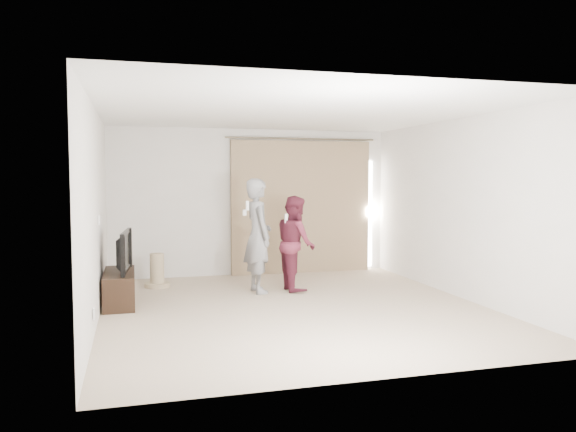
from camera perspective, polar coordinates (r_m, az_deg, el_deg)
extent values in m
plane|color=tan|center=(7.60, 0.71, -9.32)|extent=(5.50, 5.50, 0.00)
cube|color=silver|center=(10.08, -3.63, 1.42)|extent=(5.00, 0.04, 2.60)
cube|color=silver|center=(7.13, -18.96, 0.15)|extent=(0.04, 5.50, 2.60)
cube|color=white|center=(7.54, -18.64, -0.41)|extent=(0.02, 0.08, 0.12)
cube|color=white|center=(6.39, -19.11, -9.36)|extent=(0.02, 0.08, 0.12)
cube|color=white|center=(7.45, 0.72, 10.54)|extent=(5.00, 5.50, 0.01)
cube|color=tan|center=(10.24, 1.39, 0.91)|extent=(2.60, 0.10, 2.40)
cylinder|color=#6A5E48|center=(10.25, 1.40, 7.85)|extent=(2.80, 0.03, 0.03)
cube|color=white|center=(10.75, 8.28, 0.22)|extent=(0.08, 0.04, 2.00)
cube|color=black|center=(8.11, -16.74, -7.02)|extent=(0.41, 1.17, 0.45)
imported|color=black|center=(8.03, -16.81, -3.46)|extent=(0.22, 0.99, 0.56)
cylinder|color=tan|center=(9.24, -13.14, -6.83)|extent=(0.40, 0.40, 0.07)
cylinder|color=tan|center=(9.19, -13.16, -5.19)|extent=(0.22, 0.22, 0.47)
imported|color=gray|center=(8.50, -3.07, -2.00)|extent=(0.48, 0.67, 1.73)
cube|color=white|center=(8.33, -4.15, 1.05)|extent=(0.04, 0.04, 0.14)
cube|color=white|center=(8.55, -4.43, 0.35)|extent=(0.05, 0.05, 0.09)
imported|color=maroon|center=(8.69, 0.77, -2.74)|extent=(0.57, 0.73, 1.47)
cube|color=white|center=(8.50, -0.20, -0.24)|extent=(0.04, 0.04, 0.14)
cube|color=white|center=(8.72, -0.58, -0.78)|extent=(0.05, 0.05, 0.09)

